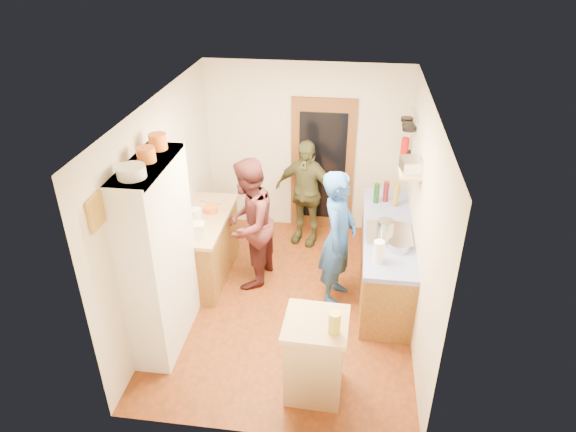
% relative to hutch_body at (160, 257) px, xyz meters
% --- Properties ---
extents(floor, '(3.00, 4.00, 0.02)m').
position_rel_hutch_body_xyz_m(floor, '(1.30, 0.80, -1.11)').
color(floor, maroon).
rests_on(floor, ground).
extents(ceiling, '(3.00, 4.00, 0.02)m').
position_rel_hutch_body_xyz_m(ceiling, '(1.30, 0.80, 1.51)').
color(ceiling, silver).
rests_on(ceiling, ground).
extents(wall_back, '(3.00, 0.02, 2.60)m').
position_rel_hutch_body_xyz_m(wall_back, '(1.30, 2.81, 0.20)').
color(wall_back, beige).
rests_on(wall_back, ground).
extents(wall_front, '(3.00, 0.02, 2.60)m').
position_rel_hutch_body_xyz_m(wall_front, '(1.30, -1.21, 0.20)').
color(wall_front, beige).
rests_on(wall_front, ground).
extents(wall_left, '(0.02, 4.00, 2.60)m').
position_rel_hutch_body_xyz_m(wall_left, '(-0.21, 0.80, 0.20)').
color(wall_left, beige).
rests_on(wall_left, ground).
extents(wall_right, '(0.02, 4.00, 2.60)m').
position_rel_hutch_body_xyz_m(wall_right, '(2.81, 0.80, 0.20)').
color(wall_right, beige).
rests_on(wall_right, ground).
extents(door_frame, '(0.95, 0.06, 2.10)m').
position_rel_hutch_body_xyz_m(door_frame, '(1.55, 2.77, -0.05)').
color(door_frame, brown).
rests_on(door_frame, ground).
extents(door_glass, '(0.70, 0.02, 1.70)m').
position_rel_hutch_body_xyz_m(door_glass, '(1.55, 2.74, -0.05)').
color(door_glass, black).
rests_on(door_glass, door_frame).
extents(hutch_body, '(0.40, 1.20, 2.20)m').
position_rel_hutch_body_xyz_m(hutch_body, '(0.00, 0.00, 0.00)').
color(hutch_body, white).
rests_on(hutch_body, ground).
extents(hutch_top_shelf, '(0.40, 1.14, 0.04)m').
position_rel_hutch_body_xyz_m(hutch_top_shelf, '(0.00, 0.00, 1.08)').
color(hutch_top_shelf, white).
rests_on(hutch_top_shelf, hutch_body).
extents(plate_stack, '(0.27, 0.27, 0.11)m').
position_rel_hutch_body_xyz_m(plate_stack, '(0.00, -0.33, 1.16)').
color(plate_stack, white).
rests_on(plate_stack, hutch_top_shelf).
extents(orange_pot_a, '(0.18, 0.18, 0.15)m').
position_rel_hutch_body_xyz_m(orange_pot_a, '(0.00, 0.04, 1.17)').
color(orange_pot_a, orange).
rests_on(orange_pot_a, hutch_top_shelf).
extents(orange_pot_b, '(0.18, 0.18, 0.16)m').
position_rel_hutch_body_xyz_m(orange_pot_b, '(0.00, 0.37, 1.18)').
color(orange_pot_b, orange).
rests_on(orange_pot_b, hutch_top_shelf).
extents(left_counter_base, '(0.60, 1.40, 0.85)m').
position_rel_hutch_body_xyz_m(left_counter_base, '(0.10, 1.25, -0.68)').
color(left_counter_base, olive).
rests_on(left_counter_base, ground).
extents(left_counter_top, '(0.64, 1.44, 0.05)m').
position_rel_hutch_body_xyz_m(left_counter_top, '(0.10, 1.25, -0.23)').
color(left_counter_top, tan).
rests_on(left_counter_top, left_counter_base).
extents(toaster, '(0.25, 0.19, 0.17)m').
position_rel_hutch_body_xyz_m(toaster, '(0.15, 0.79, -0.11)').
color(toaster, white).
rests_on(toaster, left_counter_top).
extents(kettle, '(0.19, 0.19, 0.17)m').
position_rel_hutch_body_xyz_m(kettle, '(0.05, 1.15, -0.12)').
color(kettle, white).
rests_on(kettle, left_counter_top).
extents(orange_bowl, '(0.19, 0.19, 0.08)m').
position_rel_hutch_body_xyz_m(orange_bowl, '(0.18, 1.41, -0.16)').
color(orange_bowl, orange).
rests_on(orange_bowl, left_counter_top).
extents(chopping_board, '(0.35, 0.29, 0.02)m').
position_rel_hutch_body_xyz_m(chopping_board, '(0.12, 1.74, -0.19)').
color(chopping_board, tan).
rests_on(chopping_board, left_counter_top).
extents(right_counter_base, '(0.60, 2.20, 0.84)m').
position_rel_hutch_body_xyz_m(right_counter_base, '(2.50, 1.30, -0.68)').
color(right_counter_base, olive).
rests_on(right_counter_base, ground).
extents(right_counter_top, '(0.62, 2.22, 0.06)m').
position_rel_hutch_body_xyz_m(right_counter_top, '(2.50, 1.30, -0.23)').
color(right_counter_top, '#2129B4').
rests_on(right_counter_top, right_counter_base).
extents(hob, '(0.55, 0.58, 0.04)m').
position_rel_hutch_body_xyz_m(hob, '(2.50, 1.12, -0.18)').
color(hob, silver).
rests_on(hob, right_counter_top).
extents(pot_on_hob, '(0.20, 0.20, 0.13)m').
position_rel_hutch_body_xyz_m(pot_on_hob, '(2.45, 1.18, -0.09)').
color(pot_on_hob, silver).
rests_on(pot_on_hob, hob).
extents(bottle_a, '(0.09, 0.09, 0.29)m').
position_rel_hutch_body_xyz_m(bottle_a, '(2.35, 1.97, -0.06)').
color(bottle_a, '#143F14').
rests_on(bottle_a, right_counter_top).
extents(bottle_b, '(0.09, 0.09, 0.29)m').
position_rel_hutch_body_xyz_m(bottle_b, '(2.48, 2.03, -0.05)').
color(bottle_b, '#591419').
rests_on(bottle_b, right_counter_top).
extents(bottle_c, '(0.10, 0.10, 0.33)m').
position_rel_hutch_body_xyz_m(bottle_c, '(2.61, 1.92, -0.04)').
color(bottle_c, olive).
rests_on(bottle_c, right_counter_top).
extents(paper_towel, '(0.14, 0.14, 0.27)m').
position_rel_hutch_body_xyz_m(paper_towel, '(2.35, 0.53, -0.07)').
color(paper_towel, white).
rests_on(paper_towel, right_counter_top).
extents(mixing_bowl, '(0.29, 0.29, 0.10)m').
position_rel_hutch_body_xyz_m(mixing_bowl, '(2.60, 0.81, -0.15)').
color(mixing_bowl, silver).
rests_on(mixing_bowl, right_counter_top).
extents(island_base, '(0.57, 0.57, 0.86)m').
position_rel_hutch_body_xyz_m(island_base, '(1.75, -0.59, -0.67)').
color(island_base, tan).
rests_on(island_base, ground).
extents(island_top, '(0.64, 0.64, 0.05)m').
position_rel_hutch_body_xyz_m(island_top, '(1.75, -0.59, -0.22)').
color(island_top, tan).
rests_on(island_top, island_base).
extents(cutting_board, '(0.36, 0.29, 0.02)m').
position_rel_hutch_body_xyz_m(cutting_board, '(1.70, -0.54, -0.21)').
color(cutting_board, white).
rests_on(cutting_board, island_top).
extents(oil_jar, '(0.12, 0.12, 0.23)m').
position_rel_hutch_body_xyz_m(oil_jar, '(1.93, -0.72, -0.08)').
color(oil_jar, '#AD9E2D').
rests_on(oil_jar, island_top).
extents(pan_rail, '(0.02, 0.65, 0.02)m').
position_rel_hutch_body_xyz_m(pan_rail, '(2.76, 2.33, 0.95)').
color(pan_rail, silver).
rests_on(pan_rail, wall_right).
extents(pan_hang_a, '(0.18, 0.18, 0.05)m').
position_rel_hutch_body_xyz_m(pan_hang_a, '(2.70, 2.15, 0.82)').
color(pan_hang_a, black).
rests_on(pan_hang_a, pan_rail).
extents(pan_hang_b, '(0.16, 0.16, 0.05)m').
position_rel_hutch_body_xyz_m(pan_hang_b, '(2.70, 2.35, 0.80)').
color(pan_hang_b, black).
rests_on(pan_hang_b, pan_rail).
extents(pan_hang_c, '(0.17, 0.17, 0.05)m').
position_rel_hutch_body_xyz_m(pan_hang_c, '(2.70, 2.55, 0.81)').
color(pan_hang_c, black).
rests_on(pan_hang_c, pan_rail).
extents(wall_shelf, '(0.26, 0.42, 0.03)m').
position_rel_hutch_body_xyz_m(wall_shelf, '(2.67, 1.25, 0.60)').
color(wall_shelf, tan).
rests_on(wall_shelf, wall_right).
extents(radio, '(0.26, 0.33, 0.15)m').
position_rel_hutch_body_xyz_m(radio, '(2.67, 1.25, 0.69)').
color(radio, silver).
rests_on(radio, wall_shelf).
extents(ext_bracket, '(0.06, 0.10, 0.04)m').
position_rel_hutch_body_xyz_m(ext_bracket, '(2.77, 2.50, 0.35)').
color(ext_bracket, black).
rests_on(ext_bracket, wall_right).
extents(fire_extinguisher, '(0.11, 0.11, 0.32)m').
position_rel_hutch_body_xyz_m(fire_extinguisher, '(2.71, 2.50, 0.40)').
color(fire_extinguisher, red).
rests_on(fire_extinguisher, wall_right).
extents(picture_frame, '(0.03, 0.25, 0.30)m').
position_rel_hutch_body_xyz_m(picture_frame, '(-0.18, -0.75, 0.95)').
color(picture_frame, gold).
rests_on(picture_frame, wall_left).
extents(person_hob, '(0.55, 0.72, 1.77)m').
position_rel_hutch_body_xyz_m(person_hob, '(1.91, 0.96, -0.21)').
color(person_hob, '#214998').
rests_on(person_hob, ground).
extents(person_left, '(0.80, 0.96, 1.77)m').
position_rel_hutch_body_xyz_m(person_left, '(0.77, 1.23, -0.22)').
color(person_left, '#481E1F').
rests_on(person_left, ground).
extents(person_back, '(1.03, 0.66, 1.63)m').
position_rel_hutch_body_xyz_m(person_back, '(1.35, 2.31, -0.29)').
color(person_back, '#3F3F23').
rests_on(person_back, ground).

